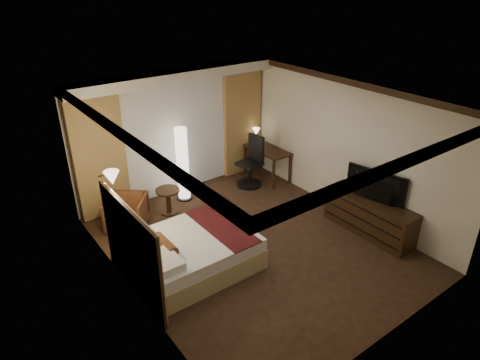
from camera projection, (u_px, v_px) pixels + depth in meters
floor at (253, 245)px, 7.74m from camera, size 4.50×5.50×0.01m
ceiling at (256, 99)px, 6.53m from camera, size 4.50×5.50×0.01m
back_wall at (174, 132)px, 9.11m from camera, size 4.50×0.02×2.70m
left_wall at (127, 221)px, 5.93m from camera, size 0.02×5.50×2.70m
right_wall at (345, 147)px, 8.34m from camera, size 0.02×5.50×2.70m
crown_molding at (256, 103)px, 6.56m from camera, size 4.50×5.50×0.12m
soffit at (176, 76)px, 8.37m from camera, size 4.50×0.50×0.20m
curtain_sheer at (176, 138)px, 9.10m from camera, size 2.48×0.04×2.45m
curtain_left_drape at (99, 158)px, 8.14m from camera, size 1.00×0.14×2.45m
curtain_right_drape at (242, 123)px, 9.96m from camera, size 1.00×0.14×2.45m
wall_sconce at (112, 178)px, 6.52m from camera, size 0.24×0.24×0.24m
bed at (192, 253)px, 7.04m from camera, size 1.97×1.54×0.58m
headboard at (133, 251)px, 6.30m from camera, size 0.12×1.84×1.50m
armchair at (127, 211)px, 8.08m from camera, size 0.97×0.96×0.73m
side_table at (168, 201)px, 8.63m from camera, size 0.48×0.48×0.53m
floor_lamp at (183, 164)px, 8.94m from camera, size 0.34×0.34×1.62m
desk at (267, 164)px, 10.02m from camera, size 0.55×1.15×0.75m
desk_lamp at (256, 137)px, 10.08m from camera, size 0.18×0.18×0.34m
office_chair at (249, 162)px, 9.59m from camera, size 0.65×0.65×1.18m
dresser at (369, 216)px, 7.97m from camera, size 0.50×1.77×0.69m
television at (373, 185)px, 7.65m from camera, size 0.87×1.24×0.15m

